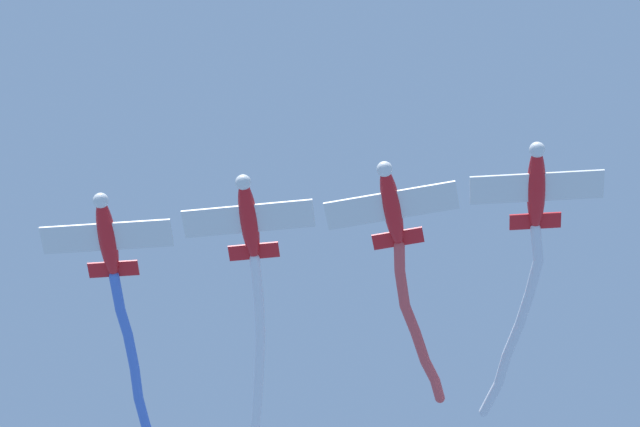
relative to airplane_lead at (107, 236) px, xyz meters
name	(u,v)px	position (x,y,z in m)	size (l,w,h in m)	color
airplane_lead	(107,236)	(0.00, 0.00, 0.00)	(6.08, 7.79, 1.99)	red
smoke_trail_lead	(138,382)	(-10.23, -5.25, 0.73)	(16.33, 7.88, 2.28)	#4C75DB
airplane_left_wing	(249,218)	(-3.60, 7.75, 0.30)	(6.11, 7.85, 1.99)	red
smoke_trail_left_wing	(245,416)	(-15.95, -0.76, 0.39)	(18.71, 16.69, 1.27)	white
airplane_right_wing	(391,205)	(-7.19, 15.49, 0.00)	(6.15, 7.98, 1.99)	red
smoke_trail_right_wing	(417,328)	(-16.47, 11.95, 1.26)	(14.02, 5.15, 3.56)	#DB4C4C
airplane_slot	(536,187)	(-10.80, 23.26, 0.30)	(6.07, 7.77, 1.99)	red
smoke_trail_slot	(516,325)	(-19.26, 17.54, 0.75)	(11.99, 10.19, 1.70)	white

